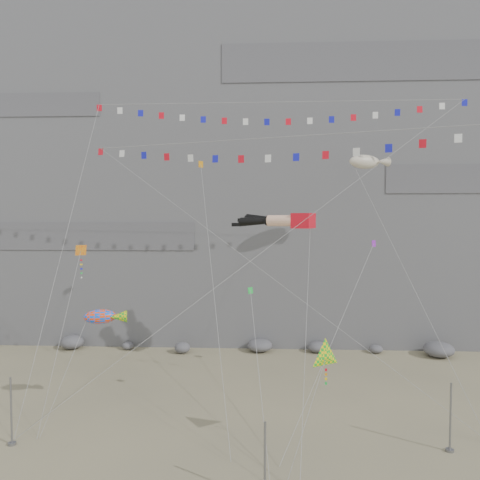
# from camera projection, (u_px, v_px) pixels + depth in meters

# --- Properties ---
(ground) EXTENTS (120.00, 120.00, 0.00)m
(ground) POSITION_uv_depth(u_px,v_px,m) (258.00, 423.00, 31.91)
(ground) COLOR gray
(ground) RESTS_ON ground
(cliff) EXTENTS (80.00, 28.00, 50.00)m
(cliff) POSITION_uv_depth(u_px,v_px,m) (261.00, 135.00, 62.60)
(cliff) COLOR slate
(cliff) RESTS_ON ground
(talus_boulders) EXTENTS (60.00, 3.00, 1.20)m
(talus_boulders) POSITION_uv_depth(u_px,v_px,m) (260.00, 346.00, 48.84)
(talus_boulders) COLOR slate
(talus_boulders) RESTS_ON ground
(anchor_pole_left) EXTENTS (0.12, 0.12, 4.24)m
(anchor_pole_left) POSITION_uv_depth(u_px,v_px,m) (11.00, 411.00, 28.72)
(anchor_pole_left) COLOR slate
(anchor_pole_left) RESTS_ON ground
(anchor_pole_center) EXTENTS (0.12, 0.12, 4.01)m
(anchor_pole_center) POSITION_uv_depth(u_px,v_px,m) (265.00, 462.00, 22.99)
(anchor_pole_center) COLOR slate
(anchor_pole_center) RESTS_ON ground
(anchor_pole_right) EXTENTS (0.12, 0.12, 4.18)m
(anchor_pole_right) POSITION_uv_depth(u_px,v_px,m) (450.00, 417.00, 27.91)
(anchor_pole_right) COLOR slate
(anchor_pole_right) RESTS_ON ground
(legs_kite) EXTENTS (7.14, 19.23, 21.20)m
(legs_kite) POSITION_uv_depth(u_px,v_px,m) (281.00, 221.00, 39.30)
(legs_kite) COLOR red
(legs_kite) RESTS_ON ground
(flag_banner_upper) EXTENTS (32.49, 12.83, 31.74)m
(flag_banner_upper) POSITION_uv_depth(u_px,v_px,m) (277.00, 102.00, 39.83)
(flag_banner_upper) COLOR red
(flag_banner_upper) RESTS_ON ground
(flag_banner_lower) EXTENTS (29.60, 9.71, 23.91)m
(flag_banner_lower) POSITION_uv_depth(u_px,v_px,m) (282.00, 137.00, 33.17)
(flag_banner_lower) COLOR red
(flag_banner_lower) RESTS_ON ground
(harlequin_kite) EXTENTS (2.08, 5.57, 12.69)m
(harlequin_kite) POSITION_uv_depth(u_px,v_px,m) (81.00, 251.00, 33.42)
(harlequin_kite) COLOR red
(harlequin_kite) RESTS_ON ground
(fish_windsock) EXTENTS (4.73, 4.37, 8.33)m
(fish_windsock) POSITION_uv_depth(u_px,v_px,m) (100.00, 317.00, 32.38)
(fish_windsock) COLOR #FF430D
(fish_windsock) RESTS_ON ground
(delta_kite) EXTENTS (3.40, 3.27, 7.55)m
(delta_kite) POSITION_uv_depth(u_px,v_px,m) (326.00, 357.00, 26.65)
(delta_kite) COLOR yellow
(delta_kite) RESTS_ON ground
(blimp_windsock) EXTENTS (7.02, 15.84, 24.34)m
(blimp_windsock) POSITION_uv_depth(u_px,v_px,m) (365.00, 162.00, 42.75)
(blimp_windsock) COLOR beige
(blimp_windsock) RESTS_ON ground
(small_kite_a) EXTENTS (4.18, 14.47, 23.32)m
(small_kite_a) POSITION_uv_depth(u_px,v_px,m) (201.00, 168.00, 39.47)
(small_kite_a) COLOR orange
(small_kite_a) RESTS_ON ground
(small_kite_b) EXTENTS (8.41, 12.08, 18.24)m
(small_kite_b) POSITION_uv_depth(u_px,v_px,m) (372.00, 247.00, 36.47)
(small_kite_b) COLOR purple
(small_kite_b) RESTS_ON ground
(small_kite_c) EXTENTS (1.85, 8.89, 12.25)m
(small_kite_c) POSITION_uv_depth(u_px,v_px,m) (251.00, 294.00, 32.16)
(small_kite_c) COLOR green
(small_kite_c) RESTS_ON ground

